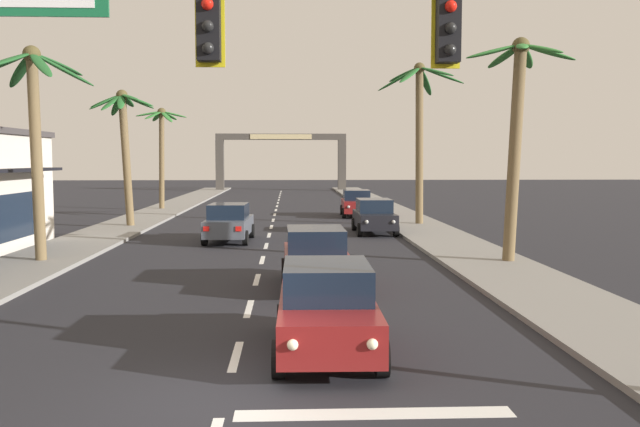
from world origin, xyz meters
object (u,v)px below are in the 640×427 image
object	(u,v)px
sedan_parked_mid_kerb	(357,203)
palm_right_second	(517,114)
sedan_parked_nearest_kerb	(374,216)
sedan_oncoming_far	(229,222)
town_gateway_arch	(281,154)
traffic_signal_mast	(459,72)
palm_left_third	(124,132)
sedan_third_in_queue	(316,257)
palm_left_farthest	(162,139)
palm_left_second	(34,114)
sedan_lead_at_stop_bar	(327,308)
palm_right_third	(419,117)

from	to	relation	value
sedan_parked_mid_kerb	palm_right_second	xyz separation A→B (m)	(3.53, -20.23, 4.29)
sedan_parked_nearest_kerb	palm_right_second	xyz separation A→B (m)	(3.61, -10.25, 4.29)
sedan_oncoming_far	palm_right_second	xyz separation A→B (m)	(10.42, -7.09, 4.29)
sedan_oncoming_far	town_gateway_arch	world-z (taller)	town_gateway_arch
traffic_signal_mast	palm_right_second	world-z (taller)	palm_right_second
traffic_signal_mast	sedan_parked_nearest_kerb	xyz separation A→B (m)	(1.69, 23.73, -4.03)
palm_left_third	palm_right_second	world-z (taller)	palm_right_second
sedan_third_in_queue	palm_left_farthest	distance (m)	31.85
traffic_signal_mast	sedan_parked_mid_kerb	distance (m)	34.00
sedan_oncoming_far	sedan_parked_mid_kerb	xyz separation A→B (m)	(6.89, 13.14, 0.00)
palm_left_second	palm_left_farthest	distance (m)	25.24
palm_left_second	traffic_signal_mast	bearing A→B (deg)	-52.13
palm_left_third	sedan_oncoming_far	bearing A→B (deg)	-46.81
traffic_signal_mast	sedan_parked_mid_kerb	bearing A→B (deg)	86.99
town_gateway_arch	sedan_parked_nearest_kerb	bearing A→B (deg)	-83.64
sedan_parked_nearest_kerb	palm_left_second	size ratio (longest dim) A/B	0.59
sedan_lead_at_stop_bar	sedan_oncoming_far	bearing A→B (deg)	100.74
sedan_oncoming_far	town_gateway_arch	bearing A→B (deg)	88.04
sedan_third_in_queue	sedan_parked_nearest_kerb	bearing A→B (deg)	76.57
traffic_signal_mast	sedan_lead_at_stop_bar	xyz separation A→B (m)	(-1.75, 2.81, -4.03)
traffic_signal_mast	palm_right_third	world-z (taller)	palm_right_third
sedan_lead_at_stop_bar	palm_right_second	distance (m)	13.49
sedan_oncoming_far	sedan_parked_nearest_kerb	size ratio (longest dim) A/B	1.01
sedan_oncoming_far	palm_left_farthest	world-z (taller)	palm_left_farthest
traffic_signal_mast	sedan_parked_nearest_kerb	bearing A→B (deg)	85.93
sedan_third_in_queue	sedan_parked_mid_kerb	world-z (taller)	same
sedan_third_in_queue	palm_left_third	world-z (taller)	palm_left_third
sedan_parked_nearest_kerb	palm_left_second	xyz separation A→B (m)	(-12.84, -9.40, 4.33)
sedan_oncoming_far	palm_left_second	xyz separation A→B (m)	(-6.03, -6.24, 4.33)
palm_left_third	palm_right_third	world-z (taller)	palm_right_third
sedan_parked_nearest_kerb	sedan_parked_mid_kerb	distance (m)	9.98
sedan_oncoming_far	sedan_parked_nearest_kerb	distance (m)	7.50
sedan_parked_mid_kerb	palm_right_second	bearing A→B (deg)	-80.11
palm_left_farthest	palm_right_second	distance (m)	31.00
traffic_signal_mast	sedan_parked_nearest_kerb	size ratio (longest dim) A/B	2.31
sedan_oncoming_far	traffic_signal_mast	bearing A→B (deg)	-76.04
traffic_signal_mast	palm_right_second	distance (m)	14.49
sedan_third_in_queue	sedan_parked_nearest_kerb	world-z (taller)	same
sedan_lead_at_stop_bar	sedan_parked_nearest_kerb	world-z (taller)	same
sedan_third_in_queue	sedan_oncoming_far	xyz separation A→B (m)	(-3.42, 11.05, 0.00)
palm_right_second	town_gateway_arch	world-z (taller)	palm_right_second
palm_left_second	town_gateway_arch	size ratio (longest dim) A/B	0.50
sedan_parked_nearest_kerb	traffic_signal_mast	bearing A→B (deg)	-94.07
palm_left_second	town_gateway_arch	distance (m)	55.91
sedan_parked_nearest_kerb	sedan_third_in_queue	bearing A→B (deg)	-103.43
sedan_lead_at_stop_bar	town_gateway_arch	bearing A→B (deg)	91.45
town_gateway_arch	palm_left_farthest	bearing A→B (deg)	-104.89
sedan_third_in_queue	palm_right_second	bearing A→B (deg)	29.45
sedan_third_in_queue	palm_right_second	distance (m)	9.11
sedan_lead_at_stop_bar	palm_left_third	world-z (taller)	palm_left_third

